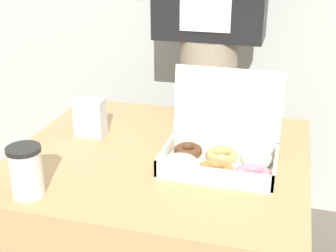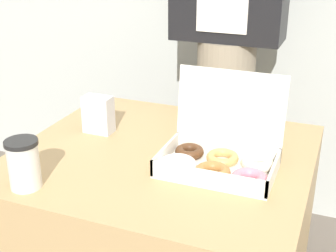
# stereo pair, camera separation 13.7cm
# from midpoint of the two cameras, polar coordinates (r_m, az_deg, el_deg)

# --- Properties ---
(table) EXTENTS (0.91, 0.82, 0.73)m
(table) POSITION_cam_midpoint_polar(r_m,az_deg,el_deg) (1.67, -3.26, -14.66)
(table) COLOR tan
(table) RESTS_ON ground_plane
(donut_box) EXTENTS (0.34, 0.26, 0.27)m
(donut_box) POSITION_cam_midpoint_polar(r_m,az_deg,el_deg) (1.37, 3.39, -3.64)
(donut_box) COLOR white
(donut_box) RESTS_ON table
(coffee_cup) EXTENTS (0.09, 0.09, 0.14)m
(coffee_cup) POSITION_cam_midpoint_polar(r_m,az_deg,el_deg) (1.30, -19.85, -5.27)
(coffee_cup) COLOR silver
(coffee_cup) RESTS_ON table
(napkin_holder) EXTENTS (0.10, 0.06, 0.13)m
(napkin_holder) POSITION_cam_midpoint_polar(r_m,az_deg,el_deg) (1.61, -11.89, 0.98)
(napkin_holder) COLOR silver
(napkin_holder) RESTS_ON table
(person_customer) EXTENTS (0.45, 0.25, 1.77)m
(person_customer) POSITION_cam_midpoint_polar(r_m,az_deg,el_deg) (2.00, 3.06, 10.34)
(person_customer) COLOR gray
(person_customer) RESTS_ON ground_plane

